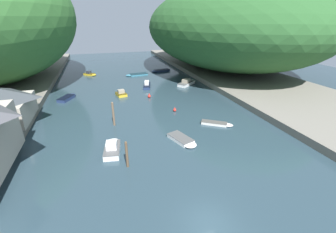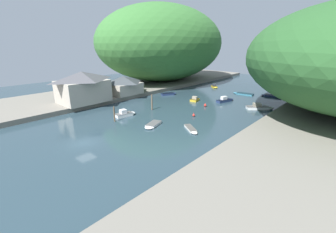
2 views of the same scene
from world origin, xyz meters
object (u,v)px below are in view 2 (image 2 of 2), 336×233
Objects in this scene: boat_cabin_cruiser at (260,107)px; boat_yellow_tender at (226,100)px; boathouse_shed at (124,85)px; boat_near_quay at (126,114)px; boat_open_rowboat at (243,94)px; channel_buoy_near at (194,115)px; waterfront_building at (83,86)px; boat_far_right_bank at (271,96)px; boat_far_upstream at (195,99)px; boat_red_skiff at (191,129)px; boat_mid_channel at (215,87)px; boat_moored_right at (152,125)px; channel_buoy_far at (205,105)px; person_on_quay at (110,94)px; boat_small_dinghy at (169,94)px.

boat_yellow_tender is at bearing -135.70° from boat_cabin_cruiser.
boathouse_shed is 17.97m from boat_near_quay.
channel_buoy_near is (1.73, -27.44, 0.10)m from boat_open_rowboat.
boat_far_right_bank is at bearing 53.34° from waterfront_building.
boat_far_upstream is 0.61× the size of boat_far_right_bank.
boat_yellow_tender reaches higher than boat_far_upstream.
boat_far_upstream is 0.75× the size of boat_near_quay.
channel_buoy_near reaches higher than boat_red_skiff.
boat_mid_channel is 0.64× the size of boat_yellow_tender.
boat_cabin_cruiser is at bearing -132.07° from boat_moored_right.
boat_mid_channel is 40.51m from boat_near_quay.
boat_open_rowboat is at bearing 85.04° from boat_near_quay.
boat_far_right_bank is at bearing 76.18° from boat_near_quay.
boat_moored_right is 42.57m from boat_mid_channel.
boathouse_shed reaches higher than boat_mid_channel.
boat_open_rowboat reaches higher than boat_red_skiff.
boathouse_shed is 1.54× the size of boat_far_right_bank.
boat_near_quay is at bearing -95.79° from boat_yellow_tender.
boat_cabin_cruiser reaches higher than boat_red_skiff.
channel_buoy_far is 0.54× the size of person_on_quay.
person_on_quay is (-23.60, -4.33, 1.73)m from channel_buoy_near.
boat_yellow_tender is (23.89, 14.59, -3.15)m from boathouse_shed.
boat_cabin_cruiser is at bearing -147.84° from boat_open_rowboat.
boat_cabin_cruiser is 9.52m from boat_yellow_tender.
boat_mid_channel is 4.04× the size of channel_buoy_far.
boat_far_upstream is 0.96× the size of boat_mid_channel.
boat_small_dinghy is at bearing 116.53° from boat_near_quay.
boat_far_upstream is 3.89× the size of channel_buoy_far.
boat_far_right_bank is (30.45, 40.91, -4.56)m from waterfront_building.
person_on_quay reaches higher than boat_near_quay.
boat_yellow_tender is (0.52, -11.52, 0.26)m from boat_open_rowboat.
boathouse_shed is 20.38m from boat_far_upstream.
boat_mid_channel is (-21.86, 16.37, -0.09)m from boat_cabin_cruiser.
boat_open_rowboat is (5.93, 16.06, -0.19)m from boat_far_upstream.
boat_moored_right is at bearing -89.25° from channel_buoy_far.
boat_red_skiff is at bearing -13.88° from boat_small_dinghy.
boat_far_right_bank is 36.74m from boat_red_skiff.
boat_far_upstream is at bearing 153.62° from boat_open_rowboat.
boat_mid_channel is at bearing -93.53° from boat_moored_right.
boat_far_right_bank is at bearing 42.97° from boathouse_shed.
boathouse_shed reaches higher than channel_buoy_far.
boat_cabin_cruiser reaches higher than boat_mid_channel.
boat_small_dinghy is at bearing -96.69° from boat_red_skiff.
boathouse_shed reaches higher than boat_small_dinghy.
boat_moored_right is 1.07× the size of boat_red_skiff.
boat_cabin_cruiser is at bearing 178.70° from boat_far_right_bank.
boat_mid_channel is at bearing -9.61° from person_on_quay.
boat_small_dinghy is 29.34m from boat_far_right_bank.
waterfront_building is at bearing 27.31° from boat_mid_channel.
waterfront_building is 24.59m from boat_small_dinghy.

